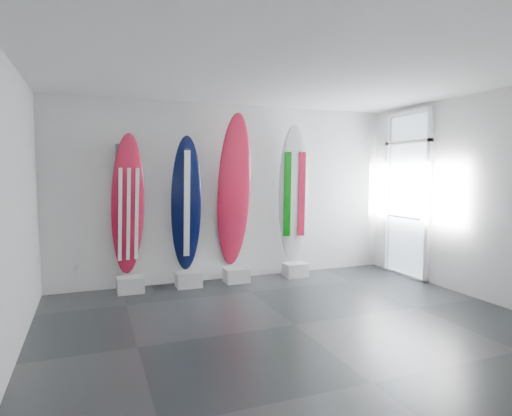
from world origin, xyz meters
name	(u,v)px	position (x,y,z in m)	size (l,w,h in m)	color
floor	(294,325)	(0.00, 0.00, 0.00)	(6.00, 6.00, 0.00)	black
ceiling	(296,73)	(0.00, 0.00, 3.00)	(6.00, 6.00, 0.00)	white
wall_back	(231,193)	(0.00, 2.50, 1.50)	(6.00, 6.00, 0.00)	silver
wall_front	(467,228)	(0.00, -2.50, 1.50)	(6.00, 6.00, 0.00)	silver
wall_left	(8,211)	(-3.00, 0.00, 1.50)	(5.00, 5.00, 0.00)	silver
wall_right	(483,197)	(3.00, 0.00, 1.50)	(5.00, 5.00, 0.00)	silver
display_block_usa	(130,285)	(-1.73, 2.18, 0.12)	(0.40, 0.30, 0.24)	silver
surfboard_usa	(128,206)	(-1.73, 2.28, 1.34)	(0.50, 0.08, 2.22)	maroon
display_block_navy	(189,280)	(-0.83, 2.18, 0.12)	(0.40, 0.30, 0.24)	silver
surfboard_navy	(186,204)	(-0.83, 2.28, 1.33)	(0.50, 0.08, 2.20)	black
display_block_swiss	(236,275)	(-0.01, 2.18, 0.12)	(0.40, 0.30, 0.24)	silver
surfboard_swiss	(234,192)	(-0.01, 2.28, 1.53)	(0.59, 0.08, 2.60)	maroon
display_block_italy	(295,270)	(1.09, 2.18, 0.12)	(0.40, 0.30, 0.24)	silver
surfboard_italy	(293,194)	(1.09, 2.28, 1.46)	(0.55, 0.08, 2.44)	silver
wall_outlet	(80,270)	(-2.45, 2.48, 0.35)	(0.09, 0.02, 0.13)	silver
glass_door	(407,196)	(2.97, 1.55, 1.43)	(0.12, 1.16, 2.85)	white
balcony	(462,243)	(4.30, 1.55, 0.50)	(2.80, 2.20, 1.20)	slate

